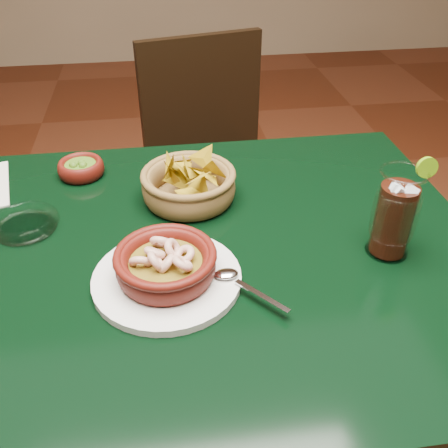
{
  "coord_description": "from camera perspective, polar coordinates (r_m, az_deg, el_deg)",
  "views": [
    {
      "loc": [
        0.05,
        -0.68,
        1.28
      ],
      "look_at": [
        0.14,
        -0.02,
        0.81
      ],
      "focal_mm": 40.0,
      "sensor_mm": 36.0,
      "label": 1
    }
  ],
  "objects": [
    {
      "name": "dining_table",
      "position": [
        0.93,
        -8.85,
        -8.01
      ],
      "size": [
        1.2,
        0.8,
        0.75
      ],
      "color": "black",
      "rests_on": "ground"
    },
    {
      "name": "dining_chair",
      "position": [
        1.6,
        -0.96,
        5.8
      ],
      "size": [
        0.5,
        0.5,
        0.89
      ],
      "color": "black",
      "rests_on": "ground"
    },
    {
      "name": "shrimp_plate",
      "position": [
        0.78,
        -6.6,
        -4.92
      ],
      "size": [
        0.29,
        0.24,
        0.08
      ],
      "color": "silver",
      "rests_on": "dining_table"
    },
    {
      "name": "chip_basket",
      "position": [
        0.97,
        -4.05,
        4.49
      ],
      "size": [
        0.22,
        0.22,
        0.12
      ],
      "color": "brown",
      "rests_on": "dining_table"
    },
    {
      "name": "guacamole_ramekin",
      "position": [
        1.1,
        -16.03,
        6.16
      ],
      "size": [
        0.12,
        0.12,
        0.04
      ],
      "color": "#450E08",
      "rests_on": "dining_table"
    },
    {
      "name": "cola_drink",
      "position": [
        0.86,
        18.94,
        1.06
      ],
      "size": [
        0.15,
        0.15,
        0.18
      ],
      "color": "white",
      "rests_on": "dining_table"
    },
    {
      "name": "glass_ashtray",
      "position": [
        0.97,
        -21.83,
        0.1
      ],
      "size": [
        0.13,
        0.13,
        0.03
      ],
      "color": "white",
      "rests_on": "dining_table"
    }
  ]
}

